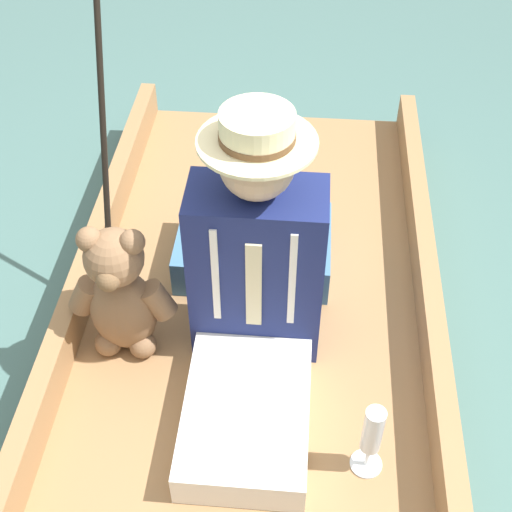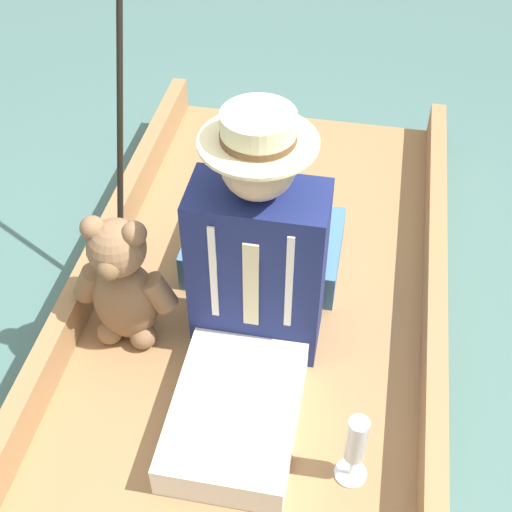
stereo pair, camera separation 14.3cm
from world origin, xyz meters
The scene contains 7 objects.
ground_plane centered at (0.00, 0.00, 0.00)m, with size 16.00×16.00×0.00m, color #476B66.
punt_boat centered at (0.00, 0.00, 0.07)m, with size 1.18×2.87×0.25m.
seat_cushion centered at (0.02, -0.51, 0.19)m, with size 0.52×0.36×0.14m.
seated_person centered at (-0.02, -0.11, 0.41)m, with size 0.38×0.74×0.82m.
teddy_bear centered at (0.38, -0.12, 0.34)m, with size 0.33×0.19×0.47m.
wine_glass centered at (-0.35, 0.24, 0.27)m, with size 0.09×0.09×0.25m.
walking_cane centered at (0.49, -0.56, 0.63)m, with size 0.04×0.38×0.90m.
Camera 1 is at (-0.14, 1.25, 1.87)m, focal length 50.00 mm.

